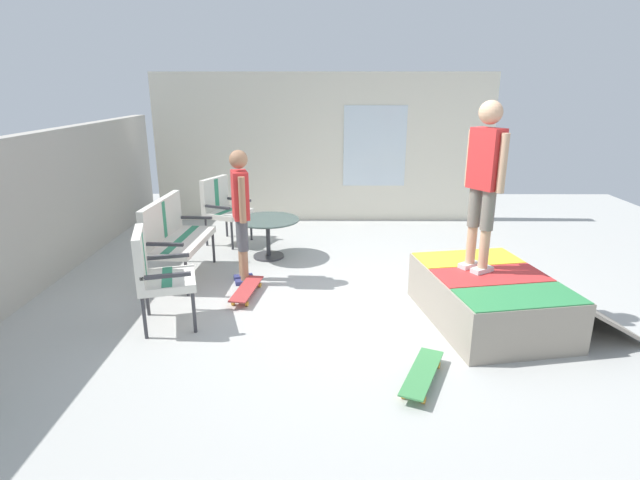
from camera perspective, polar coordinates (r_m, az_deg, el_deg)
ground_plane at (r=5.79m, az=5.46°, el=-7.69°), size 12.00×12.00×0.10m
back_wall_cinderblock at (r=6.45m, az=-32.40°, el=1.43°), size 9.00×0.20×1.85m
house_facade at (r=9.09m, az=0.52°, el=10.44°), size 0.23×6.00×2.60m
skate_ramp at (r=5.54m, az=18.98°, el=-6.27°), size 1.91×2.10×0.52m
patio_bench at (r=6.58m, az=-16.53°, el=0.94°), size 1.28×0.62×1.02m
patio_chair_near_house at (r=7.93m, az=-11.15°, el=4.04°), size 0.79×0.75×1.02m
patio_chair_by_wall at (r=5.29m, az=-18.36°, el=-3.20°), size 0.75×0.70×1.02m
patio_table at (r=7.16m, az=-5.97°, el=1.11°), size 0.90×0.90×0.57m
person_watching at (r=6.15m, az=-9.04°, el=3.68°), size 0.47×0.31×1.66m
person_skater at (r=5.27m, az=18.29°, el=7.13°), size 0.42×0.35×1.73m
skateboard_by_bench at (r=5.97m, az=-8.35°, el=-5.57°), size 0.82×0.31×0.10m
skateboard_spare at (r=4.39m, az=11.58°, el=-14.69°), size 0.81×0.51×0.10m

